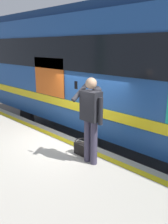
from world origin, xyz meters
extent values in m
plane|color=#4C4742|center=(0.00, 0.00, 0.00)|extent=(23.48, 23.48, 0.00)
cube|color=#9E998E|center=(0.00, 1.83, 0.47)|extent=(12.96, 3.66, 0.94)
cube|color=yellow|center=(0.00, 0.30, 0.94)|extent=(12.70, 0.16, 0.01)
cube|color=slate|center=(0.00, -1.11, 0.08)|extent=(16.85, 0.08, 0.16)
cube|color=slate|center=(0.00, -2.54, 0.08)|extent=(16.85, 0.08, 0.16)
cube|color=#1E478C|center=(-0.62, -1.83, 2.52)|extent=(12.89, 2.84, 3.14)
cube|color=navy|center=(-0.62, -1.83, 4.21)|extent=(12.63, 2.61, 0.24)
cube|color=black|center=(-0.62, -0.39, 3.07)|extent=(12.25, 0.03, 0.90)
cube|color=yellow|center=(-0.62, -0.39, 1.66)|extent=(12.25, 0.03, 0.24)
cube|color=#D85919|center=(1.64, -0.39, 2.36)|extent=(1.42, 0.02, 1.14)
cylinder|color=black|center=(3.57, -0.69, 0.58)|extent=(0.84, 0.12, 0.84)
cylinder|color=black|center=(3.57, -2.96, 0.58)|extent=(0.84, 0.12, 0.84)
cylinder|color=#383347|center=(-1.21, 0.67, 1.40)|extent=(0.14, 0.14, 0.92)
cylinder|color=#383347|center=(-1.03, 0.67, 1.40)|extent=(0.14, 0.14, 0.92)
cube|color=black|center=(-1.12, 0.67, 2.15)|extent=(0.40, 0.24, 0.59)
sphere|color=black|center=(-1.12, 0.51, 2.42)|extent=(0.20, 0.20, 0.20)
sphere|color=tan|center=(-1.12, 0.67, 2.59)|extent=(0.22, 0.22, 0.22)
cylinder|color=black|center=(-1.37, 0.67, 2.09)|extent=(0.09, 0.09, 0.53)
cylinder|color=black|center=(-0.89, 0.75, 2.39)|extent=(0.09, 0.42, 0.33)
cube|color=black|center=(-0.89, 0.85, 2.55)|extent=(0.07, 0.02, 0.15)
cube|color=black|center=(-0.75, 0.55, 1.07)|extent=(0.36, 0.17, 0.26)
torus|color=black|center=(-0.75, 0.55, 1.26)|extent=(0.33, 0.33, 0.02)
camera|label=1|loc=(-4.12, 3.87, 3.28)|focal=37.30mm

